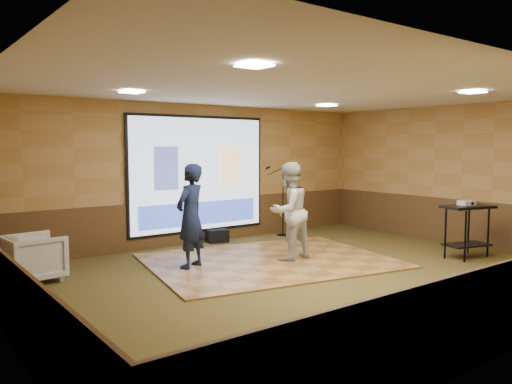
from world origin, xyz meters
TOP-DOWN VIEW (x-y plane):
  - ground at (0.00, 0.00)m, footprint 9.00×9.00m
  - room_shell at (0.00, 0.00)m, footprint 9.04×7.04m
  - wainscot_back at (0.00, 3.48)m, footprint 9.00×0.04m
  - wainscot_left at (-4.48, 0.00)m, footprint 0.04×7.00m
  - wainscot_right at (4.48, 0.00)m, footprint 0.04×7.00m
  - projector_screen at (0.00, 3.44)m, footprint 3.32×0.06m
  - downlight_nw at (-2.20, 1.80)m, footprint 0.32×0.32m
  - downlight_ne at (2.20, 1.80)m, footprint 0.32×0.32m
  - downlight_sw at (-2.20, -1.50)m, footprint 0.32×0.32m
  - downlight_se at (2.20, -1.50)m, footprint 0.32×0.32m
  - dance_floor at (0.10, 1.12)m, footprint 4.81×4.00m
  - player_left at (-1.33, 1.49)m, footprint 0.77×0.67m
  - player_right at (0.42, 0.95)m, footprint 0.93×0.76m
  - av_table at (3.28, -0.88)m, footprint 0.94×0.50m
  - projector at (3.29, -0.83)m, footprint 0.32×0.29m
  - mic_stand at (1.98, 3.04)m, footprint 0.65×0.27m
  - banquet_chair at (-3.67, 2.26)m, footprint 0.90×0.88m
  - duffel_bag at (0.33, 3.25)m, footprint 0.49×0.37m

SIDE VIEW (x-z plane):
  - ground at x=0.00m, z-range 0.00..0.00m
  - dance_floor at x=0.10m, z-range 0.00..0.03m
  - duffel_bag at x=0.33m, z-range 0.00..0.28m
  - banquet_chair at x=-3.67m, z-range 0.00..0.75m
  - wainscot_back at x=0.00m, z-range 0.00..0.95m
  - wainscot_left at x=-4.48m, z-range 0.00..0.95m
  - wainscot_right at x=4.48m, z-range 0.00..0.95m
  - mic_stand at x=1.98m, z-range -0.33..1.32m
  - av_table at x=3.28m, z-range 0.20..1.20m
  - player_left at x=-1.33m, z-range 0.03..1.81m
  - player_right at x=0.42m, z-range 0.03..1.81m
  - projector at x=3.29m, z-range 0.99..1.08m
  - projector_screen at x=0.00m, z-range 0.21..2.73m
  - room_shell at x=0.00m, z-range 0.58..3.60m
  - downlight_nw at x=-2.20m, z-range 2.96..2.98m
  - downlight_ne at x=2.20m, z-range 2.96..2.98m
  - downlight_sw at x=-2.20m, z-range 2.96..2.98m
  - downlight_se at x=2.20m, z-range 2.96..2.98m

